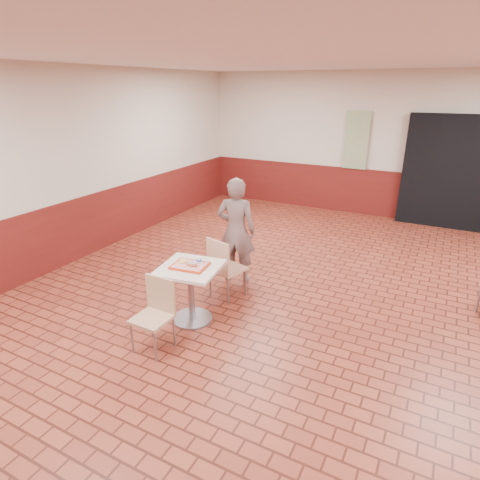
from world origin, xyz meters
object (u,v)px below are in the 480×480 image
at_px(ring_donut, 183,261).
at_px(long_john_donut, 192,265).
at_px(main_table, 191,285).
at_px(customer, 236,231).
at_px(paper_cup, 199,260).
at_px(chair_main_front, 156,310).
at_px(chair_main_back, 224,265).
at_px(serving_tray, 190,266).

bearing_deg(ring_donut, long_john_donut, -15.22).
bearing_deg(main_table, customer, 91.67).
xyz_separation_m(long_john_donut, paper_cup, (0.04, 0.09, 0.03)).
relative_size(chair_main_front, long_john_donut, 5.84).
height_order(chair_main_front, chair_main_back, chair_main_back).
relative_size(main_table, customer, 0.47).
xyz_separation_m(main_table, chair_main_back, (0.08, 0.66, -0.01)).
relative_size(main_table, chair_main_front, 0.89).
height_order(chair_main_back, customer, customer).
bearing_deg(chair_main_front, chair_main_back, 85.97).
bearing_deg(customer, chair_main_front, 75.85).
bearing_deg(ring_donut, chair_main_back, 73.82).
relative_size(customer, ring_donut, 16.82).
bearing_deg(customer, main_table, 77.60).
bearing_deg(main_table, paper_cup, 40.79).
height_order(customer, long_john_donut, customer).
height_order(customer, ring_donut, customer).
distance_m(ring_donut, long_john_donut, 0.16).
distance_m(customer, paper_cup, 1.15).
bearing_deg(main_table, chair_main_front, -93.54).
height_order(long_john_donut, paper_cup, paper_cup).
height_order(main_table, paper_cup, paper_cup).
bearing_deg(serving_tray, paper_cup, 40.79).
height_order(chair_main_front, long_john_donut, chair_main_front).
bearing_deg(ring_donut, main_table, -10.25).
xyz_separation_m(customer, long_john_donut, (0.08, -1.24, -0.01)).
relative_size(chair_main_front, customer, 0.52).
bearing_deg(paper_cup, customer, 95.97).
height_order(chair_main_front, ring_donut, chair_main_front).
relative_size(main_table, ring_donut, 7.87).
xyz_separation_m(main_table, paper_cup, (0.08, 0.07, 0.30)).
distance_m(serving_tray, paper_cup, 0.13).
bearing_deg(chair_main_back, long_john_donut, 102.38).
relative_size(main_table, chair_main_back, 0.84).
relative_size(long_john_donut, paper_cup, 1.60).
relative_size(ring_donut, paper_cup, 1.06).
bearing_deg(serving_tray, chair_main_front, -93.54).
relative_size(customer, long_john_donut, 11.18).
bearing_deg(serving_tray, chair_main_back, 83.54).
height_order(serving_tray, ring_donut, ring_donut).
distance_m(main_table, chair_main_back, 0.67).
relative_size(chair_main_back, serving_tray, 2.12).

